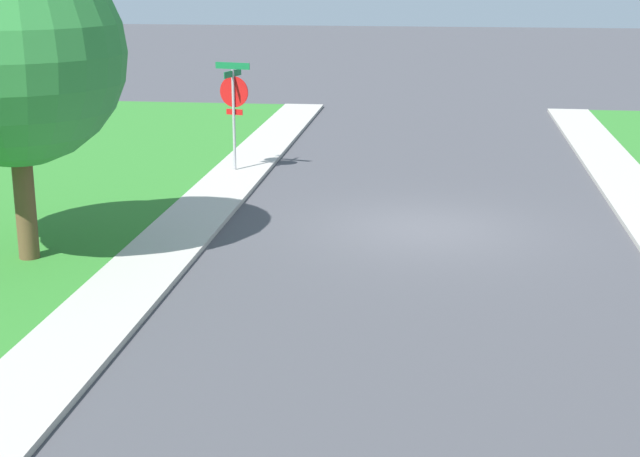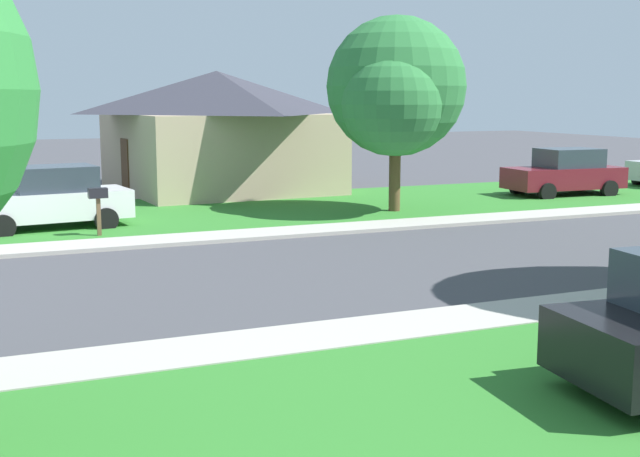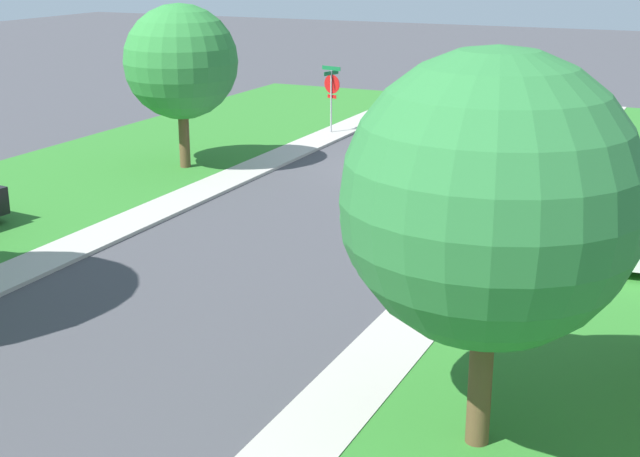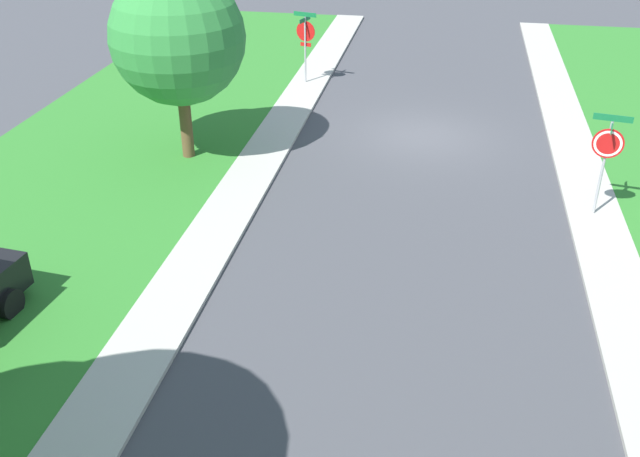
% 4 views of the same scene
% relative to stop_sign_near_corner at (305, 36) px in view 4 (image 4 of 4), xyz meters
% --- Properties ---
extents(ground_plane, '(120.00, 120.00, 0.00)m').
position_rel_stop_sign_near_corner_xyz_m(ground_plane, '(-4.81, 4.59, -1.88)').
color(ground_plane, '#424247').
extents(sidewalk_east, '(1.40, 56.00, 0.10)m').
position_rel_stop_sign_near_corner_xyz_m(sidewalk_east, '(-0.11, 16.59, -1.83)').
color(sidewalk_east, '#ADA89E').
rests_on(sidewalk_east, ground).
extents(stop_sign_near_corner, '(0.90, 0.90, 2.77)m').
position_rel_stop_sign_near_corner_xyz_m(stop_sign_near_corner, '(0.00, 0.00, 0.00)').
color(stop_sign_near_corner, '#9E9EA3').
rests_on(stop_sign_near_corner, ground).
extents(stop_sign_far_corner, '(0.91, 0.91, 2.77)m').
position_rel_stop_sign_near_corner_xyz_m(stop_sign_far_corner, '(-9.47, 9.37, 0.01)').
color(stop_sign_far_corner, '#9E9EA3').
rests_on(stop_sign_far_corner, ground).
extents(tree_sidewalk_mid, '(4.11, 3.83, 5.59)m').
position_rel_stop_sign_near_corner_xyz_m(tree_sidewalk_mid, '(2.31, 7.52, 1.67)').
color(tree_sidewalk_mid, brown).
rests_on(tree_sidewalk_mid, ground).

